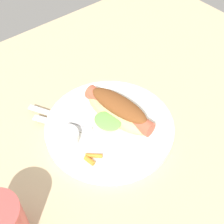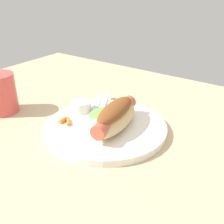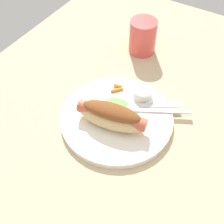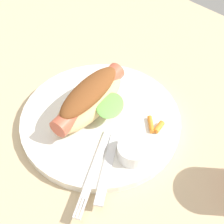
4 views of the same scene
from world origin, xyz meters
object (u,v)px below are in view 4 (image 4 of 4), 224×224
carrot_garnish (155,126)px  knife (108,165)px  plate (101,119)px  sauce_ramekin (133,151)px  hot_dog (89,99)px  fork (94,169)px

carrot_garnish → knife: bearing=87.8°
plate → sauce_ramekin: bearing=166.1°
sauce_ramekin → carrot_garnish: (1.14, -6.93, -0.82)cm
sauce_ramekin → plate: bearing=-13.9°
plate → sauce_ramekin: 10.01cm
hot_dog → sauce_ramekin: 12.26cm
plate → carrot_garnish: bearing=-151.3°
knife → sauce_ramekin: bearing=126.7°
plate → knife: knife is taller
plate → sauce_ramekin: (-9.51, 2.35, 2.07)cm
sauce_ramekin → fork: size_ratio=0.34×
sauce_ramekin → knife: bearing=69.1°
knife → carrot_garnish: 11.04cm
fork → knife: (-1.00, -1.96, -0.02)cm
hot_dog → carrot_garnish: bearing=105.3°
plate → fork: size_ratio=1.92×
plate → fork: (-6.95, 8.41, 1.00)cm
hot_dog → carrot_garnish: hot_dog is taller
hot_dog → sauce_ramekin: bearing=71.4°
plate → hot_dog: 4.51cm
fork → hot_dog: bearing=-158.4°
hot_dog → sauce_ramekin: (-11.99, 1.95, -1.68)cm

